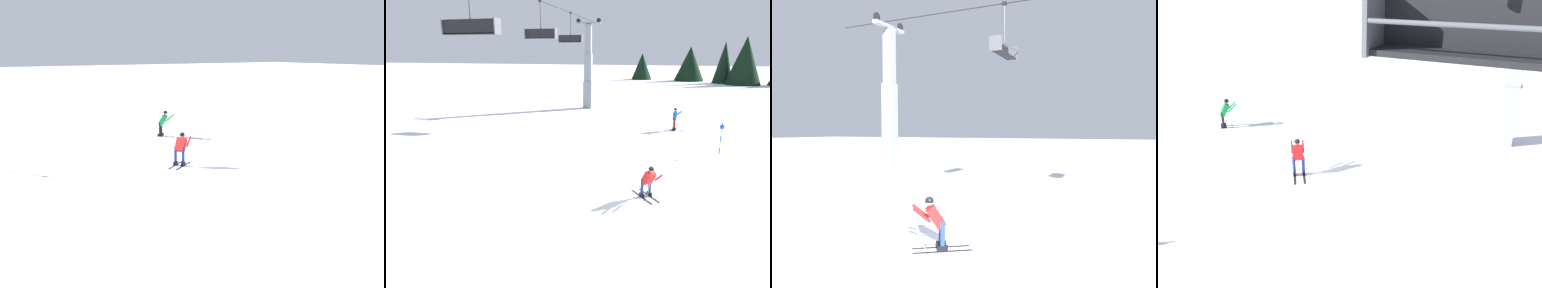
{
  "view_description": "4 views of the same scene",
  "coord_description": "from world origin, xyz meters",
  "views": [
    {
      "loc": [
        10.6,
        17.11,
        5.02
      ],
      "look_at": [
        1.21,
        2.82,
        1.39
      ],
      "focal_mm": 41.32,
      "sensor_mm": 36.0,
      "label": 1
    },
    {
      "loc": [
        -13.11,
        0.47,
        6.03
      ],
      "look_at": [
        0.8,
        3.88,
        2.07
      ],
      "focal_mm": 31.98,
      "sensor_mm": 36.0,
      "label": 2
    },
    {
      "loc": [
        5.2,
        -7.63,
        3.23
      ],
      "look_at": [
        0.55,
        2.48,
        2.8
      ],
      "focal_mm": 33.82,
      "sensor_mm": 36.0,
      "label": 3
    },
    {
      "loc": [
        11.77,
        8.54,
        7.41
      ],
      "look_at": [
        -0.37,
        2.71,
        1.33
      ],
      "focal_mm": 34.93,
      "sensor_mm": 36.0,
      "label": 4
    }
  ],
  "objects": [
    {
      "name": "skier_distant_uphill",
      "position": [
        13.76,
        -0.62,
        1.04
      ],
      "size": [
        0.8,
        1.75,
        1.8
      ],
      "color": "#198CCC",
      "rests_on": "ground_plane"
    },
    {
      "name": "haul_cable",
      "position": [
        8.08,
        8.11,
        8.94
      ],
      "size": [
        34.91,
        0.05,
        0.05
      ],
      "primitive_type": "cylinder",
      "rotation": [
        0.0,
        1.57,
        0.0
      ],
      "color": "black"
    },
    {
      "name": "tree_line_ridge",
      "position": [
        54.61,
        -15.73,
        3.68
      ],
      "size": [
        16.96,
        41.59,
        8.43
      ],
      "color": "black",
      "rests_on": "ground_plane"
    },
    {
      "name": "chairlift_seat_second",
      "position": [
        8.18,
        8.11,
        7.04
      ],
      "size": [
        0.61,
        2.02,
        2.3
      ],
      "color": "black"
    },
    {
      "name": "skier_carving_main",
      "position": [
        0.47,
        0.78,
        0.84
      ],
      "size": [
        1.66,
        1.4,
        1.59
      ],
      "color": "black",
      "rests_on": "ground_plane"
    },
    {
      "name": "chairlift_seat_nearest",
      "position": [
        -0.11,
        8.11,
        6.94
      ],
      "size": [
        0.61,
        2.36,
        2.4
      ],
      "color": "black"
    },
    {
      "name": "chairlift_seat_middle",
      "position": [
        15.45,
        8.11,
        6.96
      ],
      "size": [
        0.61,
        1.99,
        2.39
      ],
      "color": "black"
    },
    {
      "name": "trail_marker_pole",
      "position": [
        7.95,
        -3.09,
        1.03
      ],
      "size": [
        0.07,
        0.28,
        1.91
      ],
      "color": "blue",
      "rests_on": "ground_plane"
    },
    {
      "name": "ground_plane",
      "position": [
        0.0,
        0.0,
        0.0
      ],
      "size": [
        260.0,
        260.0,
        0.0
      ],
      "primitive_type": "plane",
      "color": "white"
    },
    {
      "name": "lift_tower_far",
      "position": [
        22.53,
        8.11,
        3.72
      ],
      "size": [
        0.89,
        2.53,
        9.1
      ],
      "color": "gray",
      "rests_on": "ground_plane"
    }
  ]
}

